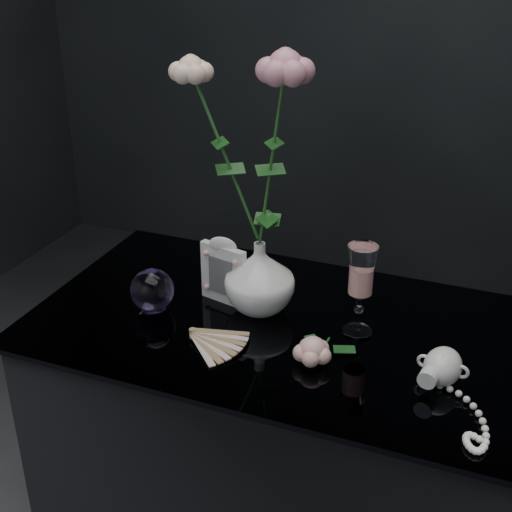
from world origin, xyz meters
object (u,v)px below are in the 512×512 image
at_px(loose_rose, 313,350).
at_px(picture_frame, 223,270).
at_px(paperweight, 152,290).
at_px(vase, 260,277).
at_px(pearl_jar, 443,365).
at_px(wine_glass, 360,290).

bearing_deg(loose_rose, picture_frame, 159.14).
bearing_deg(picture_frame, paperweight, -132.23).
distance_m(vase, pearl_jar, 0.41).
xyz_separation_m(paperweight, loose_rose, (0.37, -0.06, -0.02)).
xyz_separation_m(picture_frame, pearl_jar, (0.47, -0.12, -0.04)).
relative_size(wine_glass, paperweight, 2.09).
height_order(picture_frame, loose_rose, picture_frame).
relative_size(vase, picture_frame, 1.01).
height_order(picture_frame, pearl_jar, picture_frame).
distance_m(paperweight, loose_rose, 0.37).
relative_size(vase, paperweight, 1.67).
height_order(wine_glass, paperweight, wine_glass).
xyz_separation_m(vase, loose_rose, (0.16, -0.14, -0.05)).
bearing_deg(pearl_jar, paperweight, -175.67).
xyz_separation_m(wine_glass, pearl_jar, (0.18, -0.10, -0.06)).
relative_size(paperweight, loose_rose, 0.58).
bearing_deg(wine_glass, picture_frame, 177.18).
xyz_separation_m(vase, wine_glass, (0.21, -0.01, 0.02)).
relative_size(wine_glass, pearl_jar, 0.79).
height_order(paperweight, pearl_jar, paperweight).
distance_m(picture_frame, paperweight, 0.15).
relative_size(paperweight, pearl_jar, 0.38).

